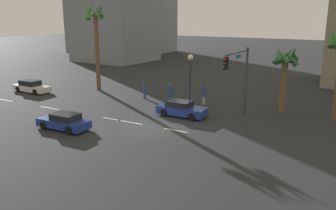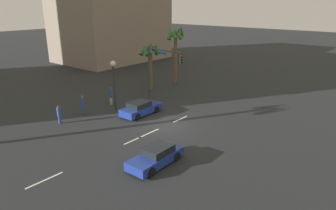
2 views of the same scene
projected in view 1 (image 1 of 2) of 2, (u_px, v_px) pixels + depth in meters
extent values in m
plane|color=#232628|center=(153.00, 126.00, 28.15)|extent=(220.00, 220.00, 0.00)
cube|color=silver|center=(6.00, 100.00, 36.71)|extent=(2.06, 0.14, 0.01)
cube|color=silver|center=(49.00, 108.00, 33.68)|extent=(2.48, 0.14, 0.01)
cube|color=silver|center=(112.00, 119.00, 30.13)|extent=(1.83, 0.14, 0.01)
cube|color=silver|center=(130.00, 122.00, 29.22)|extent=(2.41, 0.14, 0.01)
cube|color=silver|center=(176.00, 130.00, 27.18)|extent=(2.08, 0.14, 0.01)
cube|color=silver|center=(32.00, 88.00, 40.45)|extent=(4.73, 1.78, 0.61)
cube|color=black|center=(30.00, 83.00, 40.44)|extent=(2.29, 1.52, 0.58)
cylinder|color=black|center=(46.00, 89.00, 40.42)|extent=(0.64, 0.23, 0.64)
cylinder|color=black|center=(35.00, 92.00, 39.12)|extent=(0.64, 0.23, 0.64)
cylinder|color=black|center=(30.00, 87.00, 41.86)|extent=(0.64, 0.23, 0.64)
cylinder|color=black|center=(18.00, 89.00, 40.56)|extent=(0.64, 0.23, 0.64)
cube|color=navy|center=(182.00, 110.00, 30.95)|extent=(4.32, 1.84, 0.68)
cube|color=black|center=(179.00, 104.00, 30.92)|extent=(2.08, 1.60, 0.49)
cylinder|color=black|center=(200.00, 112.00, 31.09)|extent=(0.64, 0.23, 0.64)
cylinder|color=black|center=(192.00, 117.00, 29.66)|extent=(0.64, 0.23, 0.64)
cylinder|color=black|center=(173.00, 108.00, 32.33)|extent=(0.64, 0.23, 0.64)
cylinder|color=black|center=(164.00, 113.00, 30.90)|extent=(0.64, 0.23, 0.64)
cube|color=navy|center=(64.00, 123.00, 27.44)|extent=(4.26, 1.78, 0.62)
cube|color=black|center=(65.00, 117.00, 27.18)|extent=(2.06, 1.53, 0.50)
cylinder|color=black|center=(44.00, 125.00, 27.40)|extent=(0.64, 0.23, 0.64)
cylinder|color=black|center=(59.00, 120.00, 28.75)|extent=(0.64, 0.23, 0.64)
cylinder|color=black|center=(69.00, 130.00, 26.20)|extent=(0.64, 0.23, 0.64)
cylinder|color=black|center=(84.00, 125.00, 27.56)|extent=(0.64, 0.23, 0.64)
cylinder|color=#38383D|center=(246.00, 82.00, 30.85)|extent=(0.20, 0.20, 5.94)
cylinder|color=#38383D|center=(238.00, 53.00, 28.26)|extent=(0.33, 4.65, 0.12)
cube|color=black|center=(226.00, 63.00, 26.50)|extent=(0.33, 0.33, 0.95)
sphere|color=red|center=(225.00, 59.00, 26.28)|extent=(0.20, 0.20, 0.20)
sphere|color=#392605|center=(225.00, 64.00, 26.35)|extent=(0.20, 0.20, 0.20)
sphere|color=black|center=(225.00, 67.00, 26.43)|extent=(0.20, 0.20, 0.20)
cube|color=#1959B2|center=(238.00, 56.00, 28.54)|extent=(0.09, 1.10, 0.28)
cylinder|color=#2D2D33|center=(190.00, 84.00, 33.39)|extent=(0.18, 0.18, 4.51)
sphere|color=#F2EACC|center=(191.00, 57.00, 32.76)|extent=(0.56, 0.56, 0.56)
cylinder|color=#2D478C|center=(145.00, 95.00, 37.41)|extent=(0.36, 0.36, 0.73)
cylinder|color=#2D478C|center=(144.00, 88.00, 37.22)|extent=(0.48, 0.48, 0.79)
sphere|color=brown|center=(144.00, 83.00, 37.09)|extent=(0.21, 0.21, 0.21)
cylinder|color=#B2A58C|center=(204.00, 101.00, 34.83)|extent=(0.36, 0.36, 0.80)
cylinder|color=#2D478C|center=(204.00, 92.00, 34.62)|extent=(0.47, 0.47, 0.88)
sphere|color=brown|center=(204.00, 87.00, 34.49)|extent=(0.24, 0.24, 0.24)
cylinder|color=#2D478C|center=(170.00, 97.00, 36.43)|extent=(0.35, 0.35, 0.79)
cylinder|color=#2D478C|center=(170.00, 89.00, 36.22)|extent=(0.47, 0.47, 0.86)
sphere|color=#8C664C|center=(170.00, 84.00, 36.08)|extent=(0.23, 0.23, 0.23)
cylinder|color=brown|center=(97.00, 52.00, 40.55)|extent=(0.50, 0.50, 8.99)
cone|color=#38702D|center=(100.00, 12.00, 39.15)|extent=(0.63, 1.21, 1.52)
cone|color=#38702D|center=(100.00, 9.00, 39.72)|extent=(1.26, 0.98, 1.40)
cone|color=#38702D|center=(96.00, 12.00, 40.06)|extent=(1.28, 1.16, 1.39)
cone|color=#38702D|center=(89.00, 9.00, 39.74)|extent=(0.57, 1.20, 1.71)
cone|color=#38702D|center=(87.00, 12.00, 39.07)|extent=(1.34, 1.18, 1.89)
cone|color=#38702D|center=(94.00, 12.00, 38.75)|extent=(1.53, 1.20, 1.35)
cone|color=#38702D|center=(332.00, 38.00, 28.40)|extent=(0.78, 1.56, 1.73)
cone|color=#38702D|center=(336.00, 40.00, 27.76)|extent=(1.53, 1.26, 1.66)
cylinder|color=brown|center=(283.00, 85.00, 31.70)|extent=(0.56, 0.56, 5.00)
cone|color=#2D6633|center=(294.00, 55.00, 30.63)|extent=(0.68, 1.50, 1.32)
cone|color=#2D6633|center=(293.00, 55.00, 31.28)|extent=(1.25, 1.17, 1.58)
cone|color=#2D6633|center=(286.00, 55.00, 31.88)|extent=(1.75, 0.85, 1.69)
cone|color=#2D6633|center=(278.00, 57.00, 31.56)|extent=(0.92, 1.46, 1.37)
cone|color=#2D6633|center=(278.00, 56.00, 31.04)|extent=(1.15, 1.45, 1.32)
cone|color=#2D6633|center=(282.00, 55.00, 30.39)|extent=(1.61, 0.79, 1.56)
cone|color=#2D6633|center=(291.00, 58.00, 30.30)|extent=(1.54, 1.45, 1.52)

